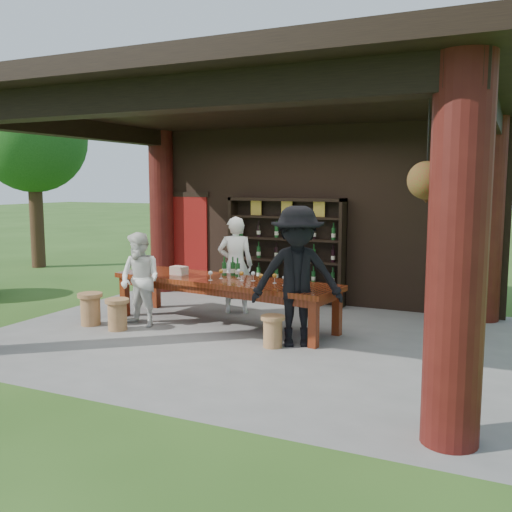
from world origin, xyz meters
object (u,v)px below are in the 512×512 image
at_px(stool_far_left, 90,308).
at_px(guest_woman, 140,280).
at_px(stool_near_right, 273,330).
at_px(stool_near_left, 117,314).
at_px(guest_man, 297,277).
at_px(host, 235,265).
at_px(tasting_table, 224,285).
at_px(wine_shelf, 286,250).
at_px(napkin_basket, 179,270).

xyz_separation_m(stool_far_left, guest_woman, (0.77, 0.29, 0.47)).
bearing_deg(stool_near_right, guest_woman, 174.91).
height_order(stool_near_left, guest_man, guest_man).
bearing_deg(host, guest_man, 115.05).
xyz_separation_m(tasting_table, guest_woman, (-1.16, -0.61, 0.11)).
relative_size(wine_shelf, guest_woman, 1.51).
distance_m(wine_shelf, tasting_table, 2.04).
xyz_separation_m(stool_near_left, host, (1.12, 1.82, 0.58)).
distance_m(stool_near_left, guest_man, 2.92).
xyz_separation_m(wine_shelf, stool_far_left, (-2.19, -2.89, -0.72)).
bearing_deg(tasting_table, guest_man, -22.09).
xyz_separation_m(stool_far_left, napkin_basket, (1.08, 0.93, 0.55)).
relative_size(wine_shelf, stool_near_right, 5.10).
distance_m(stool_far_left, napkin_basket, 1.53).
distance_m(tasting_table, host, 0.89).
xyz_separation_m(tasting_table, guest_man, (1.47, -0.60, 0.34)).
relative_size(stool_near_right, napkin_basket, 1.70).
distance_m(stool_near_left, guest_woman, 0.63).
distance_m(stool_near_right, host, 2.26).
bearing_deg(wine_shelf, stool_near_left, -118.35).
relative_size(tasting_table, napkin_basket, 15.04).
relative_size(tasting_table, stool_far_left, 7.59).
height_order(stool_far_left, host, host).
bearing_deg(napkin_basket, host, 51.86).
xyz_separation_m(guest_woman, guest_man, (2.63, 0.01, 0.23)).
height_order(tasting_table, stool_far_left, tasting_table).
xyz_separation_m(stool_near_right, stool_far_left, (-3.13, -0.08, 0.04)).
distance_m(tasting_table, guest_man, 1.62).
height_order(tasting_table, guest_man, guest_man).
relative_size(guest_woman, napkin_basket, 5.72).
xyz_separation_m(wine_shelf, tasting_table, (-0.26, -1.99, -0.36)).
distance_m(stool_near_left, napkin_basket, 1.25).
distance_m(stool_near_right, stool_far_left, 3.13).
distance_m(tasting_table, stool_near_left, 1.70).
bearing_deg(napkin_basket, stool_far_left, -139.23).
bearing_deg(stool_near_right, guest_man, 39.77).
height_order(stool_near_left, stool_near_right, stool_near_left).
bearing_deg(tasting_table, stool_near_right, -34.35).
bearing_deg(tasting_table, stool_far_left, -155.01).
relative_size(tasting_table, guest_man, 2.01).
bearing_deg(stool_far_left, host, 45.42).
height_order(stool_near_left, host, host).
relative_size(host, guest_woman, 1.13).
height_order(tasting_table, guest_woman, guest_woman).
height_order(wine_shelf, stool_near_right, wine_shelf).
relative_size(wine_shelf, tasting_table, 0.58).
bearing_deg(tasting_table, guest_woman, -152.32).
distance_m(wine_shelf, stool_near_left, 3.45).
bearing_deg(stool_far_left, napkin_basket, 40.77).
height_order(stool_near_left, guest_woman, guest_woman).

